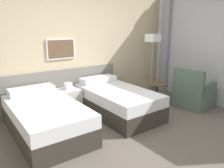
{
  "coord_description": "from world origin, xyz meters",
  "views": [
    {
      "loc": [
        -2.36,
        -2.44,
        1.8
      ],
      "look_at": [
        0.11,
        0.98,
        0.69
      ],
      "focal_mm": 35.0,
      "sensor_mm": 36.0,
      "label": 1
    }
  ],
  "objects_px": {
    "bed_near_window": "(116,101)",
    "floor_lamp": "(153,43)",
    "armchair": "(193,94)",
    "nightstand": "(69,100)",
    "side_table": "(157,89)",
    "bed_near_door": "(45,118)"
  },
  "relations": [
    {
      "from": "bed_near_door",
      "to": "floor_lamp",
      "type": "xyz_separation_m",
      "value": [
        2.98,
        0.42,
        1.12
      ]
    },
    {
      "from": "side_table",
      "to": "armchair",
      "type": "height_order",
      "value": "armchair"
    },
    {
      "from": "bed_near_window",
      "to": "side_table",
      "type": "xyz_separation_m",
      "value": [
        1.2,
        -0.03,
        0.06
      ]
    },
    {
      "from": "floor_lamp",
      "to": "armchair",
      "type": "relative_size",
      "value": 1.77
    },
    {
      "from": "bed_near_window",
      "to": "side_table",
      "type": "distance_m",
      "value": 1.21
    },
    {
      "from": "bed_near_door",
      "to": "side_table",
      "type": "bearing_deg",
      "value": -0.64
    },
    {
      "from": "armchair",
      "to": "nightstand",
      "type": "bearing_deg",
      "value": 54.61
    },
    {
      "from": "bed_near_door",
      "to": "nightstand",
      "type": "bearing_deg",
      "value": 42.32
    },
    {
      "from": "nightstand",
      "to": "floor_lamp",
      "type": "distance_m",
      "value": 2.51
    },
    {
      "from": "bed_near_window",
      "to": "floor_lamp",
      "type": "height_order",
      "value": "floor_lamp"
    },
    {
      "from": "floor_lamp",
      "to": "nightstand",
      "type": "bearing_deg",
      "value": 172.96
    },
    {
      "from": "bed_near_window",
      "to": "armchair",
      "type": "height_order",
      "value": "armchair"
    },
    {
      "from": "bed_near_window",
      "to": "armchair",
      "type": "relative_size",
      "value": 2.1
    },
    {
      "from": "floor_lamp",
      "to": "side_table",
      "type": "height_order",
      "value": "floor_lamp"
    },
    {
      "from": "bed_near_door",
      "to": "floor_lamp",
      "type": "distance_m",
      "value": 3.21
    },
    {
      "from": "floor_lamp",
      "to": "armchair",
      "type": "bearing_deg",
      "value": -78.36
    },
    {
      "from": "bed_near_window",
      "to": "floor_lamp",
      "type": "relative_size",
      "value": 1.18
    },
    {
      "from": "bed_near_door",
      "to": "armchair",
      "type": "distance_m",
      "value": 3.29
    },
    {
      "from": "nightstand",
      "to": "bed_near_window",
      "type": "bearing_deg",
      "value": -42.32
    },
    {
      "from": "floor_lamp",
      "to": "bed_near_window",
      "type": "bearing_deg",
      "value": -163.89
    },
    {
      "from": "floor_lamp",
      "to": "bed_near_door",
      "type": "bearing_deg",
      "value": -171.97
    },
    {
      "from": "bed_near_window",
      "to": "nightstand",
      "type": "height_order",
      "value": "bed_near_window"
    }
  ]
}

